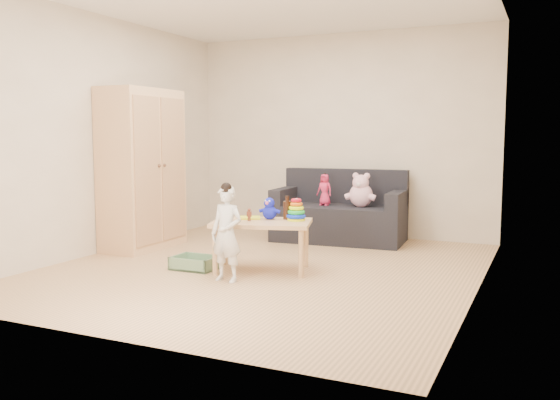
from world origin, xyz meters
The scene contains 13 objects.
room centered at (0.00, 0.00, 1.30)m, with size 4.50×4.50×4.50m.
wardrobe centered at (-1.74, 0.37, 0.91)m, with size 0.51×1.01×1.82m, color #E3B17C.
sofa centered at (0.17, 1.73, 0.22)m, with size 1.57×0.78×0.44m, color black.
play_table centered at (0.03, -0.11, 0.24)m, with size 0.92×0.58×0.48m, color tan.
storage_bin centered at (-0.60, -0.32, 0.06)m, with size 0.42×0.31×0.13m, color #648A63, non-canonical shape.
toddler centered at (-0.08, -0.61, 0.42)m, with size 0.31×0.21×0.84m, color silver.
pink_bear centered at (0.45, 1.72, 0.61)m, with size 0.30×0.26×0.35m, color #FFBBD1, non-canonical shape.
doll centered at (0.00, 1.67, 0.63)m, with size 0.19×0.13×0.38m, color #DE2957.
ring_stacker centered at (0.31, 0.05, 0.57)m, with size 0.19×0.19×0.21m.
brown_bottle centered at (0.20, 0.09, 0.58)m, with size 0.08×0.08×0.23m.
blue_plush centered at (0.04, 0.02, 0.59)m, with size 0.18×0.14×0.22m, color #171FD7, non-canonical shape.
wooden_figure centered at (-0.08, -0.17, 0.55)m, with size 0.05×0.04×0.12m, color brown, non-canonical shape.
yellow_book centered at (-0.15, -0.01, 0.49)m, with size 0.20×0.20×0.01m, color #F9FF1A.
Camera 1 is at (2.51, -5.12, 1.29)m, focal length 38.00 mm.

